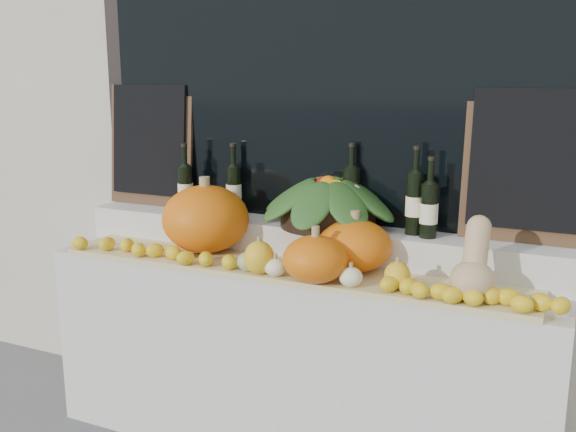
{
  "coord_description": "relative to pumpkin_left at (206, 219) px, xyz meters",
  "views": [
    {
      "loc": [
        1.12,
        -0.98,
        1.71
      ],
      "look_at": [
        0.0,
        1.45,
        1.12
      ],
      "focal_mm": 40.0,
      "sensor_mm": 36.0,
      "label": 1
    }
  ],
  "objects": [
    {
      "name": "decorative_gourds",
      "position": [
        0.56,
        -0.19,
        -0.1
      ],
      "size": [
        0.72,
        0.17,
        0.16
      ],
      "color": "#356D20",
      "rests_on": "straw_bedding"
    },
    {
      "name": "display_sill",
      "position": [
        0.43,
        0.04,
        -0.62
      ],
      "size": [
        2.3,
        0.55,
        0.88
      ],
      "primitive_type": "cube",
      "color": "silver",
      "rests_on": "ground"
    },
    {
      "name": "rear_tier",
      "position": [
        0.43,
        0.19,
        -0.1
      ],
      "size": [
        2.3,
        0.25,
        0.16
      ],
      "primitive_type": "cube",
      "color": "silver",
      "rests_on": "display_sill"
    },
    {
      "name": "pumpkin_right",
      "position": [
        0.72,
        0.0,
        -0.05
      ],
      "size": [
        0.35,
        0.35,
        0.22
      ],
      "primitive_type": "ellipsoid",
      "rotation": [
        0.0,
        0.0,
        -0.14
      ],
      "color": "orange",
      "rests_on": "straw_bedding"
    },
    {
      "name": "chalkboard_left",
      "position": [
        -0.49,
        0.26,
        0.3
      ],
      "size": [
        0.5,
        0.09,
        0.62
      ],
      "rotation": [
        -0.09,
        0.0,
        0.0
      ],
      "color": "#4C331E",
      "rests_on": "rear_tier"
    },
    {
      "name": "wine_bottle_far_left",
      "position": [
        -0.21,
        0.16,
        0.1
      ],
      "size": [
        0.08,
        0.08,
        0.34
      ],
      "color": "black",
      "rests_on": "rear_tier"
    },
    {
      "name": "wine_bottle_tall",
      "position": [
        0.62,
        0.24,
        0.11
      ],
      "size": [
        0.08,
        0.08,
        0.37
      ],
      "color": "black",
      "rests_on": "rear_tier"
    },
    {
      "name": "pumpkin_left",
      "position": [
        0.0,
        0.0,
        0.0
      ],
      "size": [
        0.43,
        0.43,
        0.31
      ],
      "primitive_type": "ellipsoid",
      "rotation": [
        0.0,
        0.0,
        -0.09
      ],
      "color": "orange",
      "rests_on": "straw_bedding"
    },
    {
      "name": "wine_bottle_near_right",
      "position": [
        0.92,
        0.2,
        0.12
      ],
      "size": [
        0.08,
        0.08,
        0.38
      ],
      "color": "black",
      "rests_on": "rear_tier"
    },
    {
      "name": "butternut_squash",
      "position": [
        1.23,
        -0.13,
        -0.04
      ],
      "size": [
        0.16,
        0.22,
        0.3
      ],
      "color": "tan",
      "rests_on": "straw_bedding"
    },
    {
      "name": "produce_bowl",
      "position": [
        0.54,
        0.18,
        0.09
      ],
      "size": [
        0.66,
        0.66,
        0.24
      ],
      "color": "black",
      "rests_on": "rear_tier"
    },
    {
      "name": "straw_bedding",
      "position": [
        0.43,
        -0.08,
        -0.17
      ],
      "size": [
        2.1,
        0.32,
        0.02
      ],
      "primitive_type": "cube",
      "color": "tan",
      "rests_on": "display_sill"
    },
    {
      "name": "wine_bottle_far_right",
      "position": [
        0.99,
        0.17,
        0.1
      ],
      "size": [
        0.08,
        0.08,
        0.34
      ],
      "color": "black",
      "rests_on": "rear_tier"
    },
    {
      "name": "lemon_heap",
      "position": [
        0.43,
        -0.19,
        -0.12
      ],
      "size": [
        2.2,
        0.16,
        0.06
      ],
      "primitive_type": null,
      "color": "yellow",
      "rests_on": "straw_bedding"
    },
    {
      "name": "pumpkin_center",
      "position": [
        0.63,
        -0.2,
        -0.06
      ],
      "size": [
        0.3,
        0.3,
        0.19
      ],
      "primitive_type": "ellipsoid",
      "rotation": [
        0.0,
        0.0,
        0.16
      ],
      "color": "orange",
      "rests_on": "straw_bedding"
    },
    {
      "name": "wine_bottle_near_left",
      "position": [
        0.02,
        0.23,
        0.1
      ],
      "size": [
        0.08,
        0.08,
        0.35
      ],
      "color": "black",
      "rests_on": "rear_tier"
    },
    {
      "name": "chalkboard_right",
      "position": [
        1.35,
        0.26,
        0.3
      ],
      "size": [
        0.5,
        0.09,
        0.62
      ],
      "rotation": [
        -0.09,
        0.0,
        0.0
      ],
      "color": "#4C331E",
      "rests_on": "rear_tier"
    }
  ]
}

